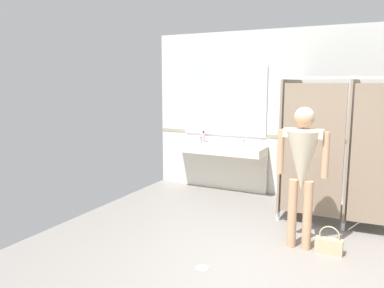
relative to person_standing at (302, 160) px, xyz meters
The scene contains 9 objects.
wall_back 2.19m from the person_standing, 93.73° to the left, with size 6.10×0.12×2.90m, color silver.
wall_back_tile_band 2.10m from the person_standing, 93.85° to the left, with size 6.10×0.01×0.06m, color #9E937F.
vanity_counter 2.68m from the person_standing, 134.32° to the left, with size 1.72×0.54×0.98m.
mirror_panel 2.84m from the person_standing, 131.54° to the left, with size 1.62×0.02×1.26m, color silver.
bathroom_stalls 1.31m from the person_standing, 70.96° to the left, with size 1.85×1.32×2.08m.
person_standing is the anchor object (origin of this frame).
handbag 1.05m from the person_standing, ahead, with size 0.31×0.11×0.34m.
soap_dispenser 2.96m from the person_standing, 138.34° to the left, with size 0.07×0.07×0.22m.
floor_drain_cover 1.70m from the person_standing, 129.34° to the right, with size 0.14×0.14×0.01m, color #B7BABF.
Camera 1 is at (0.99, -3.50, 2.00)m, focal length 35.97 mm.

